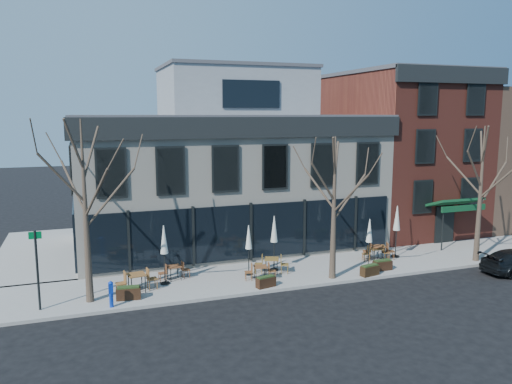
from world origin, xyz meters
name	(u,v)px	position (x,y,z in m)	size (l,w,h in m)	color
ground	(250,265)	(0.00, 0.00, 0.00)	(120.00, 120.00, 0.00)	black
sidewalk_front	(321,269)	(3.25, -2.15, 0.07)	(33.50, 4.70, 0.15)	gray
sidewalk_side	(38,254)	(-11.25, 6.00, 0.07)	(4.50, 12.00, 0.15)	gray
corner_building	(226,170)	(0.07, 5.07, 4.72)	(18.39, 10.39, 11.10)	silver
red_brick_building	(400,151)	(13.00, 4.98, 5.64)	(8.20, 11.78, 11.18)	maroon
bg_building	(497,155)	(23.00, 6.00, 5.00)	(12.00, 12.00, 10.00)	#8C664C
tree_corner	(86,209)	(-8.49, -3.20, 4.25)	(3.93, 3.98, 7.92)	#382B21
tree_mid	(334,206)	(3.01, -3.90, 3.79)	(3.50, 3.55, 7.04)	#382B21
tree_right	(481,192)	(12.01, -3.90, 4.02)	(3.72, 3.77, 7.48)	#382B21
sign_pole	(37,265)	(-10.50, -3.50, 2.07)	(0.50, 0.10, 3.40)	black
call_box	(111,293)	(-7.66, -4.19, 0.77)	(0.23, 0.23, 1.17)	#0E35B9
cafe_set_0	(137,281)	(-6.43, -2.65, 0.68)	(1.99, 0.88, 1.03)	brown
cafe_set_1	(174,271)	(-4.50, -1.53, 0.59)	(1.65, 0.73, 0.85)	brown
cafe_set_2	(260,271)	(-0.48, -2.94, 0.58)	(1.62, 0.74, 0.83)	brown
cafe_set_3	(272,264)	(0.41, -2.17, 0.64)	(1.83, 1.08, 0.95)	brown
cafe_set_4	(376,253)	(6.72, -2.03, 0.58)	(1.63, 0.72, 0.84)	brown
cafe_set_5	(379,251)	(6.99, -1.87, 0.63)	(1.83, 1.03, 0.94)	brown
umbrella_0	(164,243)	(-5.04, -2.04, 2.19)	(0.46, 0.46, 2.89)	black
umbrella_1	(249,240)	(-0.78, -2.04, 1.97)	(0.41, 0.41, 2.58)	black
umbrella_2	(274,232)	(0.70, -1.78, 2.19)	(0.46, 0.46, 2.90)	black
umbrella_3	(369,233)	(5.64, -2.99, 2.01)	(0.42, 0.42, 2.63)	black
umbrella_4	(397,221)	(8.16, -1.81, 2.25)	(0.48, 0.48, 2.98)	black
planter_0	(129,293)	(-6.88, -3.50, 0.44)	(1.10, 0.56, 0.59)	black
planter_1	(266,282)	(-0.61, -4.05, 0.41)	(1.00, 0.58, 0.53)	black
planter_2	(370,270)	(4.97, -4.20, 0.43)	(1.06, 0.59, 0.56)	black
planter_3	(382,265)	(6.07, -3.67, 0.43)	(1.00, 0.42, 0.56)	black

